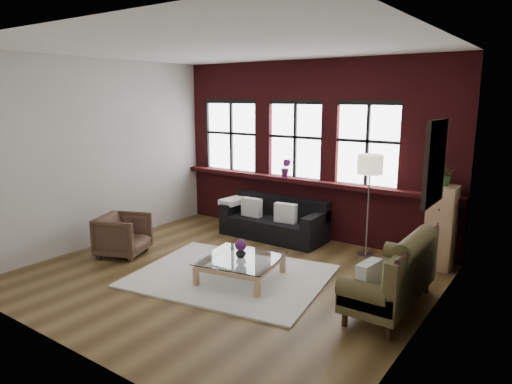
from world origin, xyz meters
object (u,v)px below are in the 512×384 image
Objects in this scene: vase at (241,252)px; drawer_chest at (441,227)px; armchair at (123,235)px; coffee_table at (241,269)px; vintage_settee at (391,273)px; dark_sofa at (273,219)px; floor_lamp at (368,202)px.

vase is 0.12× the size of drawer_chest.
armchair is 4.82× the size of vase.
coffee_table is (2.22, 0.26, -0.17)m from armchair.
drawer_chest is (2.16, 2.12, 0.22)m from vase.
vintage_settee is 1.77m from drawer_chest.
armchair is 4.99m from drawer_chest.
vintage_settee reaches higher than dark_sofa.
floor_lamp is (-1.10, -0.14, 0.27)m from drawer_chest.
armchair is 0.58× the size of drawer_chest.
coffee_table is at bearing -118.26° from floor_lamp.
vase is (-2.01, -0.36, -0.04)m from vintage_settee.
floor_lamp is (-0.95, 1.62, 0.45)m from vintage_settee.
coffee_table is at bearing -105.85° from armchair.
floor_lamp is at bearing 61.74° from coffee_table.
floor_lamp is at bearing 1.34° from dark_sofa.
armchair is at bearing -145.64° from floor_lamp.
dark_sofa is 2.66m from armchair.
dark_sofa is at bearing 150.00° from vintage_settee.
floor_lamp is at bearing 120.44° from vintage_settee.
floor_lamp is at bearing -78.27° from armchair.
vase is (0.71, -1.94, 0.06)m from dark_sofa.
vintage_settee is 1.93m from floor_lamp.
coffee_table is at bearing -69.77° from dark_sofa.
dark_sofa is 1.86m from floor_lamp.
drawer_chest is 0.70× the size of floor_lamp.
dark_sofa is 2.07m from coffee_table.
armchair reaches higher than coffee_table.
dark_sofa is 2.89m from drawer_chest.
floor_lamp reaches higher than armchair.
vintage_settee is (2.73, -1.57, 0.11)m from dark_sofa.
drawer_chest is (4.38, 2.38, 0.30)m from armchair.
vintage_settee reaches higher than vase.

